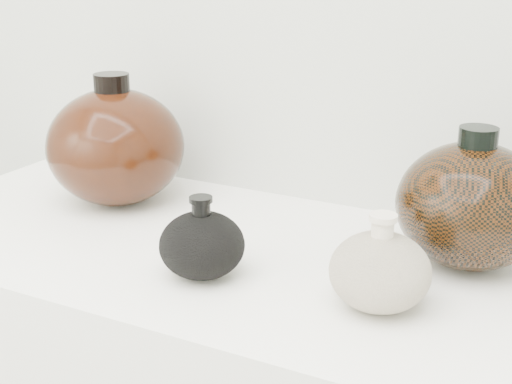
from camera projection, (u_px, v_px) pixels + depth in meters
The scene contains 4 objects.
black_gourd_vase at pixel (202, 244), 0.96m from camera, with size 0.13×0.13×0.11m.
cream_gourd_vase at pixel (380, 271), 0.87m from camera, with size 0.14×0.14×0.12m.
left_round_pot at pixel (116, 146), 1.22m from camera, with size 0.31×0.31×0.22m.
right_round_pot at pixel (471, 205), 0.98m from camera, with size 0.25×0.25×0.20m.
Camera 1 is at (0.45, 0.10, 1.33)m, focal length 50.00 mm.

